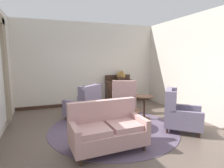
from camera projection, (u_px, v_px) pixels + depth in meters
name	position (u px, v px, depth m)	size (l,w,h in m)	color
ground	(117.00, 132.00, 4.67)	(8.41, 8.41, 0.00)	brown
wall_back	(89.00, 65.00, 7.24)	(5.65, 0.08, 3.19)	silver
wall_right	(184.00, 66.00, 6.21)	(0.08, 4.21, 3.19)	silver
baseboard_back	(90.00, 103.00, 7.40)	(5.49, 0.03, 0.12)	#382319
area_rug	(113.00, 128.00, 4.95)	(3.39, 3.39, 0.01)	#5B4C60
coffee_table	(123.00, 113.00, 4.92)	(0.93, 0.93, 0.48)	#382319
porcelain_vase	(123.00, 105.00, 4.92)	(0.15, 0.15, 0.33)	#4C7A66
settee	(107.00, 130.00, 3.76)	(1.54, 0.86, 0.97)	tan
armchair_near_sideboard	(124.00, 98.00, 6.44)	(1.00, 1.00, 1.11)	tan
armchair_far_left	(85.00, 106.00, 5.49)	(1.14, 1.16, 1.08)	slate
armchair_back_corner	(179.00, 114.00, 4.73)	(1.16, 1.15, 1.07)	slate
side_table	(144.00, 105.00, 5.58)	(0.55, 0.55, 0.73)	#382319
sideboard	(119.00, 90.00, 7.50)	(1.09, 0.40, 1.16)	#382319
gramophone	(121.00, 74.00, 7.34)	(0.43, 0.52, 0.54)	#382319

